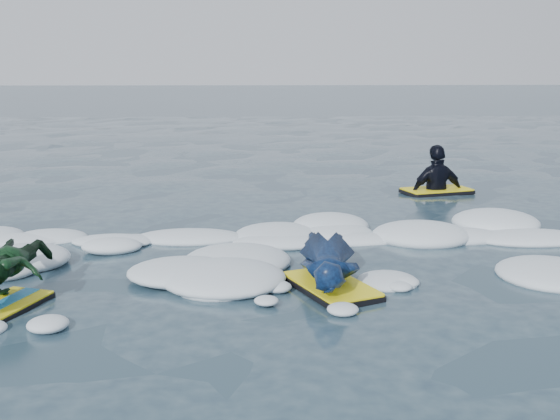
{
  "coord_description": "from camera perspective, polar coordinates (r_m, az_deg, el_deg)",
  "views": [
    {
      "loc": [
        0.69,
        -6.48,
        2.09
      ],
      "look_at": [
        0.97,
        1.6,
        0.38
      ],
      "focal_mm": 45.0,
      "sensor_mm": 36.0,
      "label": 1
    }
  ],
  "objects": [
    {
      "name": "ground",
      "position": [
        6.84,
        -7.75,
        -5.97
      ],
      "size": [
        120.0,
        120.0,
        0.0
      ],
      "primitive_type": "plane",
      "color": "#152434",
      "rests_on": "ground"
    },
    {
      "name": "prone_woman_unit",
      "position": [
        6.75,
        3.98,
        -4.3
      ],
      "size": [
        0.94,
        1.65,
        0.41
      ],
      "rotation": [
        0.0,
        0.0,
        1.98
      ],
      "color": "black",
      "rests_on": "ground"
    },
    {
      "name": "prone_child_unit",
      "position": [
        6.62,
        -21.12,
        -4.99
      ],
      "size": [
        0.71,
        1.33,
        0.5
      ],
      "rotation": [
        0.0,
        0.0,
        1.24
      ],
      "color": "black",
      "rests_on": "ground"
    },
    {
      "name": "waiting_rider_unit",
      "position": [
        11.67,
        12.6,
        1.2
      ],
      "size": [
        1.23,
        0.9,
        1.65
      ],
      "rotation": [
        0.0,
        0.0,
        0.3
      ],
      "color": "black",
      "rests_on": "ground"
    },
    {
      "name": "foam_band",
      "position": [
        7.83,
        -7.01,
        -3.65
      ],
      "size": [
        12.0,
        3.1,
        0.3
      ],
      "primitive_type": null,
      "color": "white",
      "rests_on": "ground"
    }
  ]
}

